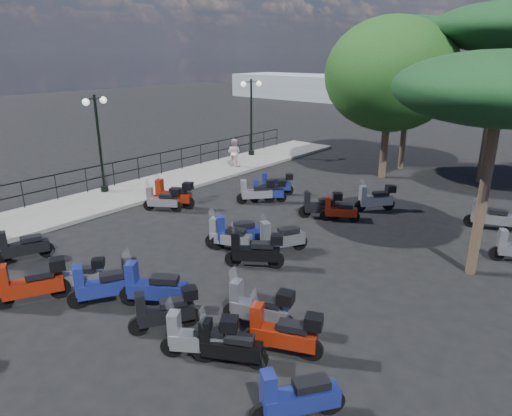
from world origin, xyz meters
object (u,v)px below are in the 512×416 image
Objects in this scene: scooter_3 at (173,195)px; pine_3 at (501,89)px; lamp_post_1 at (99,138)px; lamp_post_2 at (251,112)px; scooter_19 at (165,311)px; scooter_27 at (259,308)px; scooter_9 at (236,233)px; scooter_25 at (296,398)px; scooter_15 at (255,251)px; pine_2 at (414,37)px; scooter_16 at (321,205)px; scooter_29 at (489,217)px; scooter_4 at (163,200)px; scooter_5 at (256,192)px; scooter_13 at (79,276)px; scooter_14 at (154,288)px; scooter_7 at (105,284)px; scooter_30 at (276,184)px; scooter_11 at (268,191)px; scooter_22 at (280,239)px; scooter_10 at (228,237)px; broadleaf_tree at (391,75)px; scooter_2 at (23,247)px; pedestrian_far at (234,153)px; scooter_17 at (376,199)px; pine_0 at (504,28)px; scooter_20 at (201,338)px; scooter_26 at (228,347)px; scooter_8 at (31,283)px; scooter_21 at (283,333)px.

scooter_3 is 0.28× the size of pine_3.
lamp_post_2 reaches higher than lamp_post_1.
scooter_19 is 2.13m from scooter_27.
scooter_9 is 1.08× the size of scooter_25.
scooter_15 reaches higher than scooter_27.
pine_2 is at bearing -44.44° from scooter_3.
lamp_post_1 is at bearing 74.40° from scooter_16.
scooter_25 reaches higher than scooter_29.
scooter_5 reaches higher than scooter_4.
scooter_13 is 0.75× the size of scooter_14.
scooter_5 is at bearing -46.52° from scooter_7.
lamp_post_1 is 0.54× the size of pine_2.
scooter_19 is at bearing 164.86° from scooter_30.
scooter_22 is at bearing -176.58° from scooter_11.
scooter_10 is at bearing -2.34° from scooter_25.
scooter_11 is at bearing 48.12° from scooter_16.
scooter_27 is (11.69, -13.45, -2.13)m from lamp_post_2.
scooter_13 is (-1.25, -4.76, -0.05)m from scooter_9.
scooter_3 is 0.22× the size of broadleaf_tree.
scooter_14 reaches higher than scooter_16.
scooter_10 reaches higher than scooter_19.
pine_3 reaches higher than scooter_11.
scooter_16 is 0.87× the size of scooter_29.
scooter_19 is at bearing 165.28° from scooter_11.
scooter_4 is (-0.37, 5.63, 0.01)m from scooter_2.
pedestrian_far is at bearing -3.55° from scooter_3.
pine_0 is (1.97, 7.15, 6.49)m from scooter_17.
broadleaf_tree reaches higher than scooter_25.
lamp_post_2 is 14.63m from scooter_29.
scooter_27 is at bearing 171.86° from scooter_5.
scooter_10 is (4.58, -1.08, -0.00)m from scooter_4.
scooter_13 is 19.40m from pine_2.
scooter_5 is 0.81× the size of scooter_7.
scooter_20 is at bearing -150.84° from scooter_7.
scooter_4 is 9.89m from scooter_26.
scooter_8 is 7.39m from scooter_25.
scooter_16 is 8.51m from scooter_21.
scooter_27 is at bearing -77.34° from pine_2.
scooter_8 reaches higher than scooter_17.
scooter_15 is at bearing -26.96° from lamp_post_2.
scooter_4 is at bearing -65.04° from scooter_2.
scooter_3 reaches higher than scooter_4.
scooter_9 is at bearing -109.60° from scooter_2.
scooter_15 is at bearing 25.37° from scooter_21.
scooter_27 is (5.57, -7.36, 0.05)m from scooter_11.
scooter_7 is 0.96× the size of scooter_27.
scooter_27 is (3.48, -2.69, 0.06)m from scooter_10.
scooter_3 is at bearing 113.27° from scooter_30.
scooter_26 reaches higher than scooter_4.
scooter_10 is at bearing -89.06° from broadleaf_tree.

